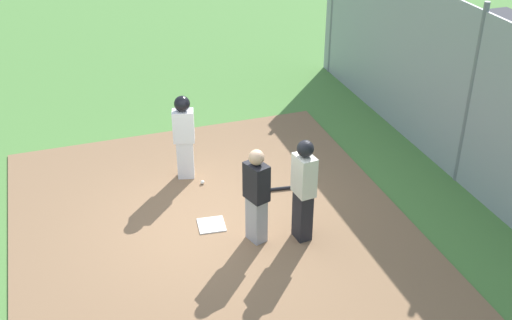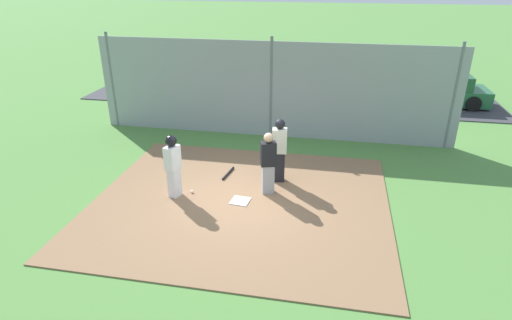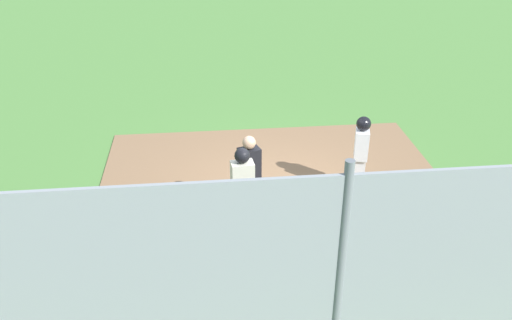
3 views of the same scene
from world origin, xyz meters
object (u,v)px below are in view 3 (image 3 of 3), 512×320
(umpire, at_px, (243,192))
(baseball_bat, at_px, (324,233))
(runner, at_px, (361,150))
(home_plate, at_px, (276,195))
(baseball, at_px, (342,195))
(catcher, at_px, (249,175))

(umpire, xyz_separation_m, baseball_bat, (1.44, -0.12, -0.89))
(runner, height_order, baseball_bat, runner)
(home_plate, bearing_deg, baseball_bat, -64.71)
(umpire, distance_m, baseball, 2.52)
(baseball, bearing_deg, catcher, -168.13)
(baseball_bat, bearing_deg, umpire, -86.94)
(home_plate, xyz_separation_m, runner, (1.68, 0.03, 0.92))
(baseball_bat, bearing_deg, runner, 152.78)
(catcher, distance_m, baseball_bat, 1.71)
(home_plate, height_order, baseball, baseball)
(catcher, relative_size, baseball, 21.97)
(runner, bearing_deg, home_plate, 15.64)
(runner, distance_m, baseball_bat, 1.97)
(home_plate, xyz_separation_m, catcher, (-0.59, -0.59, 0.84))
(home_plate, bearing_deg, umpire, -120.82)
(baseball, bearing_deg, umpire, -152.01)
(baseball, bearing_deg, baseball_bat, -117.71)
(home_plate, xyz_separation_m, baseball, (1.31, -0.19, 0.03))
(catcher, height_order, baseball_bat, catcher)
(umpire, height_order, runner, umpire)
(home_plate, distance_m, umpire, 1.76)
(home_plate, relative_size, catcher, 0.27)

